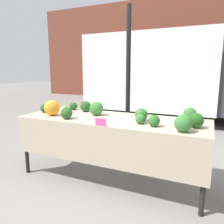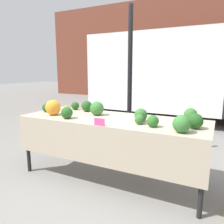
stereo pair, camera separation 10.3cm
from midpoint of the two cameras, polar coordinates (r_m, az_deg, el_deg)
The scene contains 19 objects.
ground_plane at distance 3.07m, azimuth 1.00°, elevation -16.53°, with size 40.00×40.00×0.00m, color gray.
building_facade at distance 11.24m, azimuth 21.24°, elevation 15.14°, with size 16.00×0.60×4.81m.
tent_pole at distance 3.41m, azimuth 5.52°, elevation 6.87°, with size 0.07×0.07×2.36m.
parked_truck at distance 6.69m, azimuth 16.91°, elevation 9.22°, with size 5.02×2.24×2.40m.
market_table at distance 2.76m, azimuth 0.46°, elevation -3.71°, with size 2.38×0.86×0.81m.
orange_cauliflower at distance 3.07m, azimuth -14.21°, elevation 1.15°, with size 0.21×0.21×0.21m.
romanesco_head at distance 3.28m, azimuth -11.00°, elevation 1.06°, with size 0.14×0.14×0.12m.
broccoli_head_0 at distance 2.40m, azimuth 11.82°, elevation -2.34°, with size 0.13×0.13×0.13m.
broccoli_head_1 at distance 2.45m, azimuth 22.03°, elevation -2.23°, with size 0.16×0.16×0.16m.
broccoli_head_2 at distance 2.81m, azimuth 20.83°, elevation -0.61°, with size 0.16×0.16×0.16m.
broccoli_head_3 at distance 2.96m, azimuth -2.98°, elevation 0.95°, with size 0.19×0.19×0.19m.
broccoli_head_4 at distance 3.25m, azimuth -5.71°, elevation 1.53°, with size 0.16×0.16×0.16m.
broccoli_head_5 at distance 2.80m, azimuth -10.71°, elevation -0.19°, with size 0.15×0.15×0.15m.
broccoli_head_6 at distance 3.43m, azimuth -8.78°, elevation 1.60°, with size 0.12×0.12×0.12m.
broccoli_head_7 at distance 2.49m, azimuth 8.38°, elevation -1.89°, with size 0.11×0.11×0.11m.
broccoli_head_8 at distance 3.32m, azimuth -15.87°, elevation 1.08°, with size 0.13×0.13×0.13m.
broccoli_head_9 at distance 2.63m, azimuth 8.65°, elevation -0.77°, with size 0.16×0.16×0.16m.
broccoli_head_10 at distance 2.25m, azimuth 18.97°, elevation -2.96°, with size 0.18×0.18×0.18m.
price_sign at distance 2.40m, azimuth -2.09°, elevation -2.64°, with size 0.13×0.01×0.09m.
Camera 2 is at (1.22, -2.44, 1.41)m, focal length 35.00 mm.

